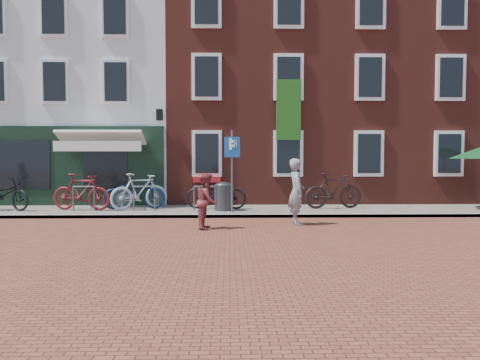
{
  "coord_description": "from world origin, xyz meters",
  "views": [
    {
      "loc": [
        1.32,
        -14.83,
        1.95
      ],
      "look_at": [
        1.66,
        0.56,
        1.15
      ],
      "focal_mm": 36.1,
      "sensor_mm": 36.0,
      "label": 1
    }
  ],
  "objects_px": {
    "bicycle_4": "(216,193)",
    "bicycle_5": "(334,191)",
    "litter_bin": "(224,195)",
    "boy": "(207,201)",
    "bicycle_3": "(139,191)",
    "woman": "(296,192)",
    "bicycle_0": "(5,194)",
    "bicycle_1": "(81,192)",
    "bicycle_2": "(134,193)",
    "parking_sign": "(232,159)"
  },
  "relations": [
    {
      "from": "litter_bin",
      "to": "bicycle_3",
      "type": "bearing_deg",
      "value": 172.2
    },
    {
      "from": "bicycle_1",
      "to": "bicycle_5",
      "type": "distance_m",
      "value": 8.55
    },
    {
      "from": "bicycle_3",
      "to": "bicycle_4",
      "type": "xyz_separation_m",
      "value": [
        2.59,
        0.14,
        -0.06
      ]
    },
    {
      "from": "bicycle_5",
      "to": "parking_sign",
      "type": "bearing_deg",
      "value": 97.45
    },
    {
      "from": "bicycle_4",
      "to": "litter_bin",
      "type": "bearing_deg",
      "value": -143.21
    },
    {
      "from": "bicycle_0",
      "to": "bicycle_1",
      "type": "bearing_deg",
      "value": -68.53
    },
    {
      "from": "parking_sign",
      "to": "bicycle_3",
      "type": "height_order",
      "value": "parking_sign"
    },
    {
      "from": "woman",
      "to": "boy",
      "type": "relative_size",
      "value": 1.26
    },
    {
      "from": "bicycle_2",
      "to": "bicycle_3",
      "type": "relative_size",
      "value": 1.03
    },
    {
      "from": "bicycle_4",
      "to": "bicycle_3",
      "type": "bearing_deg",
      "value": 102.64
    },
    {
      "from": "bicycle_0",
      "to": "bicycle_1",
      "type": "height_order",
      "value": "bicycle_1"
    },
    {
      "from": "woman",
      "to": "bicycle_4",
      "type": "distance_m",
      "value": 3.9
    },
    {
      "from": "litter_bin",
      "to": "woman",
      "type": "xyz_separation_m",
      "value": [
        2.07,
        -2.58,
        0.3
      ]
    },
    {
      "from": "bicycle_0",
      "to": "bicycle_2",
      "type": "distance_m",
      "value": 4.28
    },
    {
      "from": "bicycle_3",
      "to": "bicycle_4",
      "type": "height_order",
      "value": "bicycle_3"
    },
    {
      "from": "litter_bin",
      "to": "bicycle_0",
      "type": "bearing_deg",
      "value": 178.07
    },
    {
      "from": "bicycle_0",
      "to": "bicycle_4",
      "type": "height_order",
      "value": "same"
    },
    {
      "from": "bicycle_0",
      "to": "woman",
      "type": "bearing_deg",
      "value": -83.61
    },
    {
      "from": "boy",
      "to": "bicycle_0",
      "type": "relative_size",
      "value": 0.7
    },
    {
      "from": "bicycle_3",
      "to": "bicycle_4",
      "type": "bearing_deg",
      "value": -118.69
    },
    {
      "from": "parking_sign",
      "to": "bicycle_3",
      "type": "distance_m",
      "value": 3.46
    },
    {
      "from": "boy",
      "to": "bicycle_5",
      "type": "distance_m",
      "value": 5.65
    },
    {
      "from": "litter_bin",
      "to": "bicycle_2",
      "type": "bearing_deg",
      "value": 170.41
    },
    {
      "from": "bicycle_1",
      "to": "bicycle_0",
      "type": "bearing_deg",
      "value": 99.96
    },
    {
      "from": "boy",
      "to": "bicycle_2",
      "type": "distance_m",
      "value": 4.65
    },
    {
      "from": "bicycle_5",
      "to": "bicycle_0",
      "type": "bearing_deg",
      "value": 81.83
    },
    {
      "from": "boy",
      "to": "bicycle_3",
      "type": "xyz_separation_m",
      "value": [
        -2.46,
        3.68,
        -0.02
      ]
    },
    {
      "from": "boy",
      "to": "bicycle_0",
      "type": "height_order",
      "value": "boy"
    },
    {
      "from": "boy",
      "to": "bicycle_0",
      "type": "xyz_separation_m",
      "value": [
        -6.93,
        3.54,
        -0.08
      ]
    },
    {
      "from": "parking_sign",
      "to": "bicycle_2",
      "type": "height_order",
      "value": "parking_sign"
    },
    {
      "from": "boy",
      "to": "bicycle_1",
      "type": "xyz_separation_m",
      "value": [
        -4.36,
        3.46,
        -0.02
      ]
    },
    {
      "from": "parking_sign",
      "to": "bicycle_0",
      "type": "xyz_separation_m",
      "value": [
        -7.61,
        0.82,
        -1.16
      ]
    },
    {
      "from": "parking_sign",
      "to": "bicycle_1",
      "type": "relative_size",
      "value": 1.29
    },
    {
      "from": "woman",
      "to": "bicycle_0",
      "type": "distance_m",
      "value": 9.82
    },
    {
      "from": "woman",
      "to": "bicycle_0",
      "type": "relative_size",
      "value": 0.88
    },
    {
      "from": "litter_bin",
      "to": "bicycle_2",
      "type": "distance_m",
      "value": 3.1
    },
    {
      "from": "bicycle_2",
      "to": "litter_bin",
      "type": "bearing_deg",
      "value": -110.14
    },
    {
      "from": "woman",
      "to": "boy",
      "type": "height_order",
      "value": "woman"
    },
    {
      "from": "bicycle_4",
      "to": "bicycle_5",
      "type": "xyz_separation_m",
      "value": [
        4.06,
        -0.03,
        0.06
      ]
    },
    {
      "from": "parking_sign",
      "to": "bicycle_2",
      "type": "xyz_separation_m",
      "value": [
        -3.34,
        1.09,
        -1.16
      ]
    },
    {
      "from": "bicycle_1",
      "to": "bicycle_3",
      "type": "bearing_deg",
      "value": -71.77
    },
    {
      "from": "litter_bin",
      "to": "boy",
      "type": "distance_m",
      "value": 3.32
    },
    {
      "from": "boy",
      "to": "woman",
      "type": "bearing_deg",
      "value": -68.35
    },
    {
      "from": "bicycle_0",
      "to": "bicycle_1",
      "type": "distance_m",
      "value": 2.57
    },
    {
      "from": "bicycle_1",
      "to": "boy",
      "type": "bearing_deg",
      "value": -116.87
    },
    {
      "from": "bicycle_0",
      "to": "bicycle_2",
      "type": "bearing_deg",
      "value": -63.27
    },
    {
      "from": "bicycle_1",
      "to": "bicycle_4",
      "type": "relative_size",
      "value": 0.97
    },
    {
      "from": "bicycle_2",
      "to": "bicycle_5",
      "type": "relative_size",
      "value": 1.03
    },
    {
      "from": "boy",
      "to": "bicycle_5",
      "type": "relative_size",
      "value": 0.72
    },
    {
      "from": "litter_bin",
      "to": "boy",
      "type": "xyz_separation_m",
      "value": [
        -0.4,
        -3.29,
        0.11
      ]
    }
  ]
}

